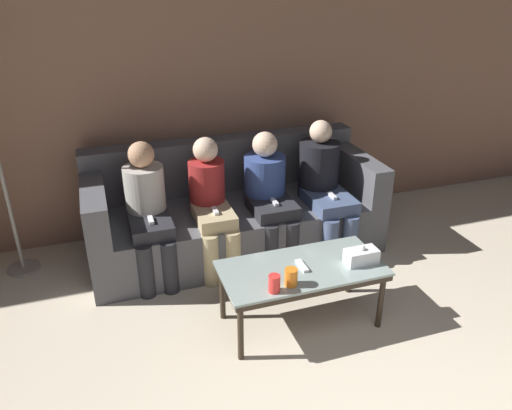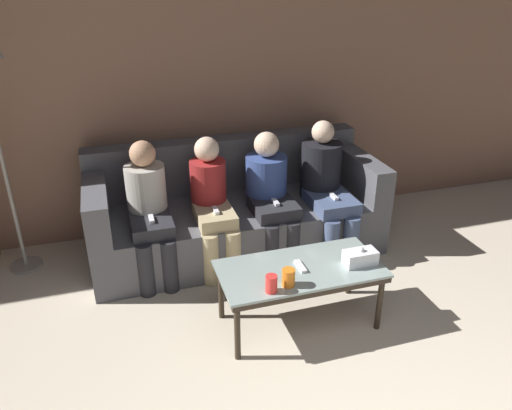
% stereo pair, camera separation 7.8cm
% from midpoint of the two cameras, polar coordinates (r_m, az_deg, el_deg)
% --- Properties ---
extents(wall_back, '(12.00, 0.06, 2.60)m').
position_cam_midpoint_polar(wall_back, '(4.56, -5.35, 13.16)').
color(wall_back, '#8C6651').
rests_on(wall_back, ground_plane).
extents(couch, '(2.45, 0.97, 0.91)m').
position_cam_midpoint_polar(couch, '(4.38, -3.13, -0.85)').
color(couch, '#515156').
rests_on(couch, ground_plane).
extents(coffee_table, '(1.10, 0.54, 0.46)m').
position_cam_midpoint_polar(coffee_table, '(3.40, 4.59, -7.71)').
color(coffee_table, '#8C9E99').
rests_on(coffee_table, ground_plane).
extents(cup_near_left, '(0.07, 0.07, 0.12)m').
position_cam_midpoint_polar(cup_near_left, '(3.10, 1.37, -8.98)').
color(cup_near_left, red).
rests_on(cup_near_left, coffee_table).
extents(cup_near_right, '(0.08, 0.08, 0.12)m').
position_cam_midpoint_polar(cup_near_right, '(3.16, 3.31, -8.23)').
color(cup_near_right, orange).
rests_on(cup_near_right, coffee_table).
extents(tissue_box, '(0.22, 0.12, 0.13)m').
position_cam_midpoint_polar(tissue_box, '(3.45, 11.31, -5.74)').
color(tissue_box, white).
rests_on(tissue_box, coffee_table).
extents(game_remote, '(0.04, 0.15, 0.02)m').
position_cam_midpoint_polar(game_remote, '(3.37, 4.62, -6.93)').
color(game_remote, white).
rests_on(game_remote, coffee_table).
extents(seated_person_left_end, '(0.31, 0.63, 1.09)m').
position_cam_midpoint_polar(seated_person_left_end, '(3.95, -12.80, -0.39)').
color(seated_person_left_end, '#28282D').
rests_on(seated_person_left_end, ground_plane).
extents(seated_person_mid_left, '(0.31, 0.62, 1.07)m').
position_cam_midpoint_polar(seated_person_mid_left, '(4.01, -5.72, 0.35)').
color(seated_person_mid_left, tan).
rests_on(seated_person_mid_left, ground_plane).
extents(seated_person_mid_right, '(0.35, 0.64, 1.07)m').
position_cam_midpoint_polar(seated_person_mid_right, '(4.15, 0.91, 1.53)').
color(seated_person_mid_right, '#28282D').
rests_on(seated_person_mid_right, ground_plane).
extents(seated_person_right_end, '(0.35, 0.71, 1.12)m').
position_cam_midpoint_polar(seated_person_right_end, '(4.31, 7.22, 2.56)').
color(seated_person_right_end, '#47567A').
rests_on(seated_person_right_end, ground_plane).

